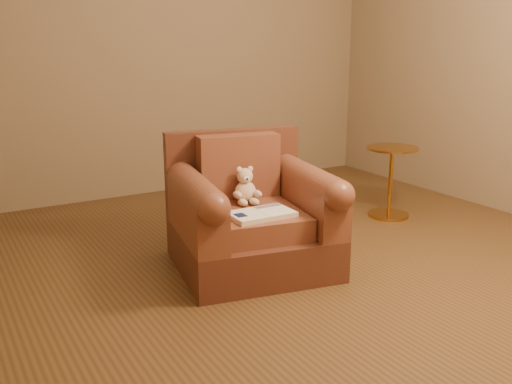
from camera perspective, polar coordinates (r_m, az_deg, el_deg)
floor at (r=3.84m, az=4.54°, el=-6.12°), size 4.00×4.00×0.00m
armchair at (r=3.54m, az=-0.59°, el=-2.53°), size 1.05×1.01×0.81m
teddy_bear at (r=3.56m, az=-1.03°, el=0.30°), size 0.17×0.20×0.23m
guidebook at (r=3.30m, az=0.51°, el=-2.22°), size 0.38×0.23×0.03m
side_table at (r=4.65m, az=13.30°, el=1.23°), size 0.40×0.40×0.57m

